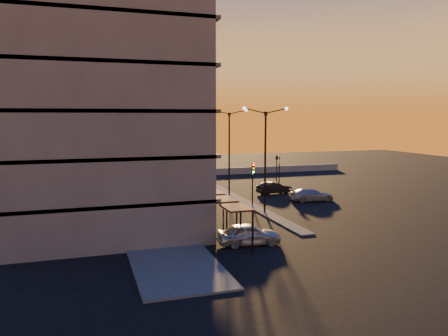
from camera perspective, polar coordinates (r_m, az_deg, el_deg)
ground at (r=39.72m, az=5.33°, el=-5.87°), size 120.00×120.00×0.00m
sidewalk_west at (r=40.79m, az=-10.72°, el=-5.54°), size 5.00×40.00×0.12m
median at (r=48.87m, az=0.68°, el=-3.39°), size 1.20×36.00×0.12m
parapet at (r=64.50m, az=-2.19°, el=-0.53°), size 44.00×0.50×1.00m
building at (r=35.78m, az=-16.00°, el=11.71°), size 14.35×17.08×25.00m
streetlamp_near at (r=38.89m, az=5.42°, el=2.20°), size 4.32×0.32×9.51m
streetlamp_mid at (r=48.20m, az=0.69°, el=3.10°), size 4.32×0.32×9.51m
streetlamp_far at (r=57.75m, az=-2.50°, el=3.70°), size 4.32×0.32×9.51m
traffic_light_main at (r=41.82m, az=3.81°, el=-1.20°), size 0.28×0.44×4.25m
signal_east_a at (r=55.23m, az=7.23°, el=-0.31°), size 0.13×0.16×3.60m
signal_east_b at (r=59.34m, az=6.91°, el=1.32°), size 0.42×1.99×3.60m
car_hatchback at (r=29.94m, az=3.26°, el=-8.60°), size 4.45×2.09×1.47m
car_sedan at (r=49.44m, az=6.58°, el=-2.61°), size 4.13×1.81×1.32m
car_wagon at (r=45.80m, az=11.38°, el=-3.44°), size 4.75×2.38×1.32m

